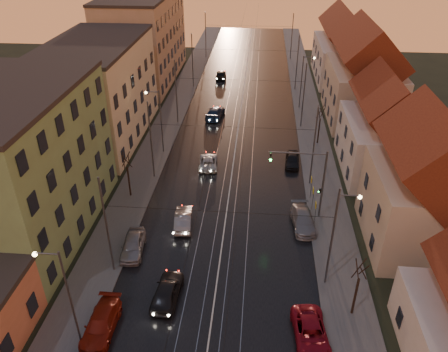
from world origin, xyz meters
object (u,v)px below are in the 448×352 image
(driving_car_3, at_px, (215,113))
(parked_right_2, at_px, (292,160))
(parked_left_2, at_px, (101,324))
(driving_car_4, at_px, (221,75))
(parked_right_1, at_px, (303,220))
(traffic_light_mast, at_px, (313,176))
(driving_car_2, at_px, (208,162))
(driving_car_1, at_px, (183,219))
(parked_left_3, at_px, (133,245))
(street_lamp_3, at_px, (304,77))
(parked_right_0, at_px, (311,333))
(street_lamp_2, at_px, (158,116))
(driving_car_0, at_px, (167,291))
(street_lamp_1, at_px, (338,227))
(street_lamp_0, at_px, (63,289))

(driving_car_3, height_order, parked_right_2, driving_car_3)
(driving_car_3, height_order, parked_left_2, driving_car_3)
(driving_car_4, bearing_deg, parked_right_1, 104.05)
(traffic_light_mast, height_order, driving_car_2, traffic_light_mast)
(driving_car_1, height_order, parked_left_3, parked_left_3)
(street_lamp_3, bearing_deg, parked_left_2, -111.19)
(parked_right_0, bearing_deg, parked_left_3, 146.05)
(traffic_light_mast, relative_size, driving_car_2, 1.61)
(parked_left_2, height_order, parked_right_1, parked_right_1)
(parked_right_2, bearing_deg, street_lamp_2, 177.06)
(driving_car_3, relative_size, parked_right_2, 1.29)
(driving_car_0, bearing_deg, driving_car_1, -84.76)
(driving_car_0, xyz_separation_m, driving_car_1, (-0.29, 9.23, -0.06))
(driving_car_3, relative_size, parked_left_2, 1.08)
(driving_car_4, bearing_deg, driving_car_2, 91.32)
(street_lamp_1, bearing_deg, parked_left_3, 175.07)
(street_lamp_0, distance_m, parked_right_2, 30.94)
(driving_car_1, xyz_separation_m, driving_car_2, (1.01, 11.36, -0.10))
(driving_car_3, bearing_deg, street_lamp_3, -152.27)
(parked_left_2, xyz_separation_m, parked_right_0, (14.54, 0.49, -0.02))
(driving_car_2, height_order, parked_left_2, parked_left_2)
(street_lamp_3, distance_m, traffic_light_mast, 28.03)
(driving_car_4, height_order, parked_left_3, parked_left_3)
(driving_car_4, xyz_separation_m, parked_left_2, (-3.29, -55.97, -0.04))
(driving_car_0, bearing_deg, parked_right_1, -134.02)
(driving_car_3, bearing_deg, parked_right_0, 112.87)
(street_lamp_2, relative_size, driving_car_2, 1.79)
(street_lamp_1, height_order, street_lamp_3, same)
(street_lamp_1, bearing_deg, street_lamp_3, 90.00)
(street_lamp_0, height_order, parked_left_2, street_lamp_0)
(street_lamp_0, relative_size, driving_car_4, 1.84)
(traffic_light_mast, height_order, parked_left_2, traffic_light_mast)
(parked_left_2, bearing_deg, street_lamp_1, 23.08)
(driving_car_1, relative_size, driving_car_2, 0.98)
(parked_right_0, bearing_deg, street_lamp_2, 116.01)
(driving_car_3, bearing_deg, parked_left_2, 91.35)
(street_lamp_2, relative_size, parked_right_2, 1.98)
(street_lamp_0, height_order, driving_car_2, street_lamp_0)
(driving_car_2, xyz_separation_m, parked_right_0, (9.83, -23.51, 0.05))
(street_lamp_2, xyz_separation_m, driving_car_3, (5.55, 11.30, -4.13))
(street_lamp_0, height_order, street_lamp_3, same)
(street_lamp_3, height_order, parked_left_2, street_lamp_3)
(street_lamp_1, relative_size, parked_right_2, 1.98)
(driving_car_2, xyz_separation_m, driving_car_3, (-0.68, 14.35, 0.13))
(street_lamp_0, xyz_separation_m, driving_car_1, (5.22, 13.59, -4.17))
(driving_car_3, height_order, parked_right_0, driving_car_3)
(street_lamp_2, height_order, street_lamp_3, same)
(street_lamp_1, xyz_separation_m, street_lamp_3, (0.00, 36.00, 0.00))
(driving_car_0, bearing_deg, street_lamp_1, -160.61)
(street_lamp_0, relative_size, parked_left_3, 1.80)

